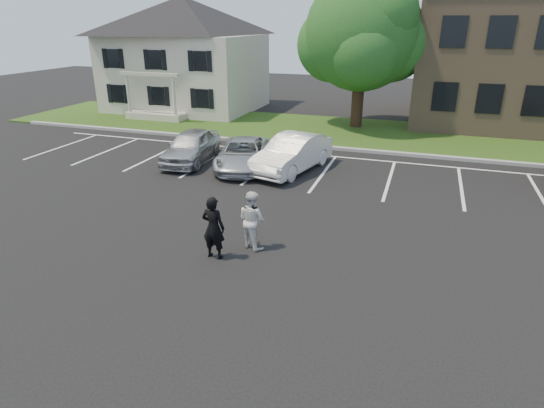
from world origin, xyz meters
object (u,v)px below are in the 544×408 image
at_px(car_white_sedan, 292,153).
at_px(man_white_shirt, 252,220).
at_px(car_silver_west, 191,146).
at_px(car_silver_minivan, 243,154).
at_px(tree, 364,35).
at_px(man_black_suit, 213,228).
at_px(house, 185,55).

bearing_deg(car_white_sedan, man_white_shirt, -68.92).
height_order(man_white_shirt, car_silver_west, man_white_shirt).
xyz_separation_m(car_silver_west, car_silver_minivan, (2.63, -0.09, -0.10)).
distance_m(man_white_shirt, car_white_sedan, 7.41).
relative_size(tree, car_silver_west, 2.02).
height_order(man_black_suit, car_silver_west, man_black_suit).
bearing_deg(car_silver_west, tree, 51.63).
relative_size(house, man_white_shirt, 5.96).
xyz_separation_m(man_black_suit, car_silver_minivan, (-2.36, 7.99, -0.27)).
distance_m(man_black_suit, car_white_sedan, 8.28).
distance_m(house, man_white_shirt, 23.28).
height_order(tree, car_silver_west, tree).
distance_m(tree, man_white_shirt, 17.63).
distance_m(house, car_silver_west, 14.32).
height_order(man_black_suit, car_silver_minivan, man_black_suit).
bearing_deg(house, car_silver_minivan, -52.71).
height_order(car_silver_west, car_silver_minivan, car_silver_west).
xyz_separation_m(house, car_silver_minivan, (9.39, -12.34, -3.19)).
xyz_separation_m(tree, man_black_suit, (-1.23, -17.98, -4.44)).
height_order(man_white_shirt, car_silver_minivan, man_white_shirt).
bearing_deg(car_silver_minivan, tree, 56.12).
bearing_deg(tree, man_white_shirt, -91.52).
bearing_deg(car_silver_west, man_white_shirt, -57.31).
bearing_deg(car_white_sedan, man_black_suit, -75.05).
xyz_separation_m(car_silver_west, car_white_sedan, (4.83, 0.20, 0.04)).
xyz_separation_m(tree, man_white_shirt, (-0.45, -17.05, -4.48)).
relative_size(house, man_black_suit, 5.69).
xyz_separation_m(man_black_suit, car_white_sedan, (-0.16, 8.28, -0.12)).
distance_m(man_black_suit, man_white_shirt, 1.21).
height_order(house, car_silver_minivan, house).
distance_m(tree, car_silver_west, 12.56).
bearing_deg(tree, man_black_suit, -93.90).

